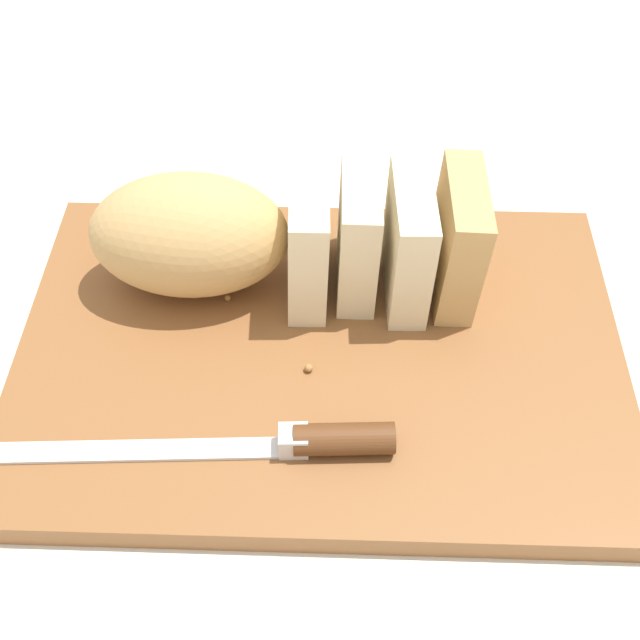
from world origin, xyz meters
TOP-DOWN VIEW (x-y plane):
  - ground_plane at (0.00, 0.00)m, footprint 3.00×3.00m
  - cutting_board at (0.00, 0.00)m, footprint 0.47×0.32m
  - bread_loaf at (-0.04, 0.07)m, footprint 0.30×0.11m
  - bread_knife at (-0.01, -0.09)m, footprint 0.29×0.04m
  - crumb_near_knife at (-0.01, -0.02)m, footprint 0.01×0.01m
  - crumb_near_loaf at (-0.01, 0.04)m, footprint 0.00×0.00m
  - crumb_stray_left at (-0.08, 0.04)m, footprint 0.01×0.01m

SIDE VIEW (x-z plane):
  - ground_plane at x=0.00m, z-range 0.00..0.00m
  - cutting_board at x=0.00m, z-range 0.00..0.02m
  - crumb_near_loaf at x=-0.01m, z-range 0.02..0.02m
  - crumb_stray_left at x=-0.08m, z-range 0.02..0.03m
  - crumb_near_knife at x=-0.01m, z-range 0.02..0.03m
  - bread_knife at x=-0.01m, z-range 0.02..0.04m
  - bread_loaf at x=-0.04m, z-range 0.02..0.12m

